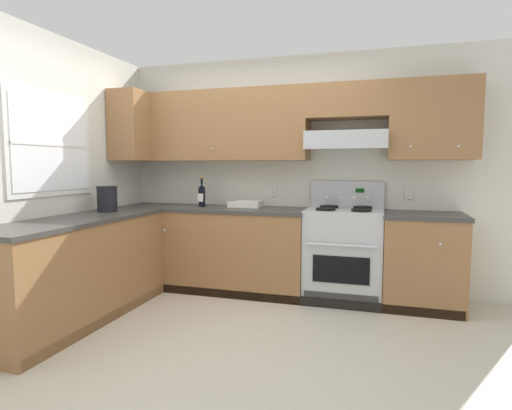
% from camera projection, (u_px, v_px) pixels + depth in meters
% --- Properties ---
extents(ground_plane, '(7.04, 7.04, 0.00)m').
position_uv_depth(ground_plane, '(209.00, 336.00, 3.37)').
color(ground_plane, beige).
extents(wall_back, '(4.68, 0.57, 2.55)m').
position_uv_depth(wall_back, '(297.00, 155.00, 4.58)').
color(wall_back, silver).
rests_on(wall_back, ground_plane).
extents(wall_left, '(0.47, 4.00, 2.55)m').
position_uv_depth(wall_left, '(60.00, 168.00, 3.92)').
color(wall_left, silver).
rests_on(wall_left, ground_plane).
extents(counter_back_run, '(3.60, 0.65, 0.91)m').
position_uv_depth(counter_back_run, '(261.00, 251.00, 4.49)').
color(counter_back_run, olive).
rests_on(counter_back_run, ground_plane).
extents(counter_left_run, '(0.63, 1.91, 0.91)m').
position_uv_depth(counter_left_run, '(78.00, 270.00, 3.68)').
color(counter_left_run, olive).
rests_on(counter_left_run, ground_plane).
extents(stove, '(0.76, 0.62, 1.20)m').
position_uv_depth(stove, '(344.00, 253.00, 4.25)').
color(stove, '#B7BABC').
rests_on(stove, ground_plane).
extents(wine_bottle, '(0.07, 0.08, 0.34)m').
position_uv_depth(wine_bottle, '(202.00, 195.00, 4.70)').
color(wine_bottle, black).
rests_on(wine_bottle, counter_back_run).
extents(bowl, '(0.35, 0.22, 0.07)m').
position_uv_depth(bowl, '(246.00, 205.00, 4.62)').
color(bowl, white).
rests_on(bowl, counter_back_run).
extents(bucket, '(0.21, 0.21, 0.25)m').
position_uv_depth(bucket, '(107.00, 198.00, 4.15)').
color(bucket, black).
rests_on(bucket, counter_left_run).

